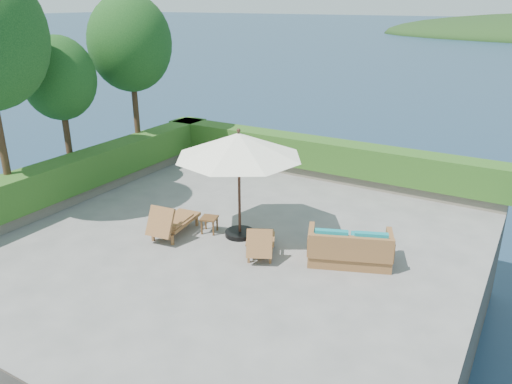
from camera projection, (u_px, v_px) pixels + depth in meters
The scene contains 14 objects.
ground at pixel (230, 239), 12.87m from camera, with size 12.00×12.00×0.00m, color gray.
foundation at pixel (231, 291), 13.43m from camera, with size 12.00×12.00×3.00m, color #4E463E.
ocean at pixel (232, 335), 13.95m from camera, with size 600.00×600.00×0.00m, color #142E41.
planter_wall_far at pixel (318, 172), 17.31m from camera, with size 12.00×0.60×0.36m, color gray.
planter_wall_left at pixel (79, 193), 15.44m from camera, with size 0.60×12.00×0.36m, color gray.
hedge_far at pixel (319, 154), 17.07m from camera, with size 12.40×0.90×1.00m, color #224914.
hedge_left at pixel (76, 173), 15.20m from camera, with size 0.90×12.40×1.00m, color #224914.
tree_mid at pixel (59, 79), 15.01m from camera, with size 2.20×2.20×4.83m.
tree_far at pixel (130, 43), 16.68m from camera, with size 2.80×2.80×6.03m.
patio_umbrella at pixel (239, 146), 12.20m from camera, with size 3.67×3.67×2.87m.
lounge_left at pixel (172, 221), 12.94m from camera, with size 0.89×1.74×0.96m.
lounge_right at pixel (260, 241), 11.97m from camera, with size 1.19×1.57×0.84m.
side_table at pixel (209, 220), 13.12m from camera, with size 0.51×0.51×0.44m.
wicker_loveseat at pixel (350, 249), 11.57m from camera, with size 2.15×1.62×0.95m.
Camera 1 is at (6.42, -9.64, 5.78)m, focal length 35.00 mm.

